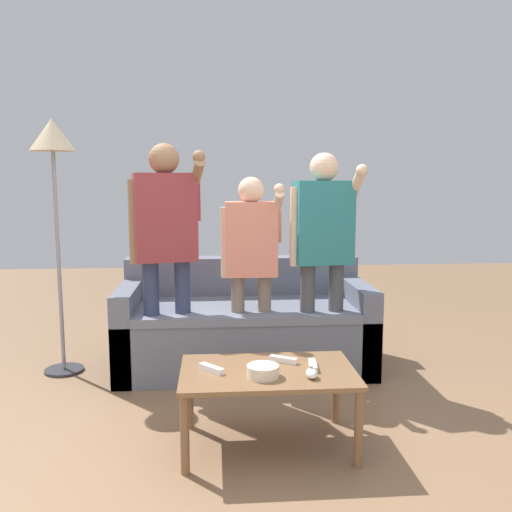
# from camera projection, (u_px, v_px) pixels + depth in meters

# --- Properties ---
(ground_plane) EXTENTS (12.00, 12.00, 0.00)m
(ground_plane) POSITION_uv_depth(u_px,v_px,m) (227.00, 451.00, 2.82)
(ground_plane) COLOR brown
(couch) EXTENTS (1.84, 0.87, 0.78)m
(couch) POSITION_uv_depth(u_px,v_px,m) (245.00, 327.00, 4.09)
(couch) COLOR slate
(couch) RESTS_ON ground
(coffee_table) EXTENTS (0.91, 0.56, 0.42)m
(coffee_table) POSITION_uv_depth(u_px,v_px,m) (268.00, 379.00, 2.83)
(coffee_table) COLOR brown
(coffee_table) RESTS_ON ground
(snack_bowl) EXTENTS (0.16, 0.16, 0.06)m
(snack_bowl) POSITION_uv_depth(u_px,v_px,m) (263.00, 371.00, 2.72)
(snack_bowl) COLOR beige
(snack_bowl) RESTS_ON coffee_table
(game_remote_nunchuk) EXTENTS (0.06, 0.09, 0.05)m
(game_remote_nunchuk) POSITION_uv_depth(u_px,v_px,m) (312.00, 373.00, 2.70)
(game_remote_nunchuk) COLOR white
(game_remote_nunchuk) RESTS_ON coffee_table
(floor_lamp) EXTENTS (0.31, 0.31, 1.81)m
(floor_lamp) POSITION_uv_depth(u_px,v_px,m) (53.00, 157.00, 3.77)
(floor_lamp) COLOR #2D2D33
(floor_lamp) RESTS_ON ground
(player_left) EXTENTS (0.51, 0.32, 1.63)m
(player_left) POSITION_uv_depth(u_px,v_px,m) (166.00, 235.00, 3.64)
(player_left) COLOR #2D3856
(player_left) RESTS_ON ground
(player_center) EXTENTS (0.42, 0.28, 1.41)m
(player_center) POSITION_uv_depth(u_px,v_px,m) (251.00, 254.00, 3.72)
(player_center) COLOR #756656
(player_center) RESTS_ON ground
(player_right) EXTENTS (0.48, 0.33, 1.58)m
(player_right) POSITION_uv_depth(u_px,v_px,m) (323.00, 239.00, 3.71)
(player_right) COLOR #47474C
(player_right) RESTS_ON ground
(game_remote_wand_near) EXTENTS (0.13, 0.14, 0.03)m
(game_remote_wand_near) POSITION_uv_depth(u_px,v_px,m) (211.00, 369.00, 2.79)
(game_remote_wand_near) COLOR white
(game_remote_wand_near) RESTS_ON coffee_table
(game_remote_wand_far) EXTENTS (0.15, 0.11, 0.03)m
(game_remote_wand_far) POSITION_uv_depth(u_px,v_px,m) (283.00, 360.00, 2.93)
(game_remote_wand_far) COLOR white
(game_remote_wand_far) RESTS_ON coffee_table
(game_remote_wand_spare) EXTENTS (0.05, 0.16, 0.03)m
(game_remote_wand_spare) POSITION_uv_depth(u_px,v_px,m) (313.00, 365.00, 2.84)
(game_remote_wand_spare) COLOR white
(game_remote_wand_spare) RESTS_ON coffee_table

